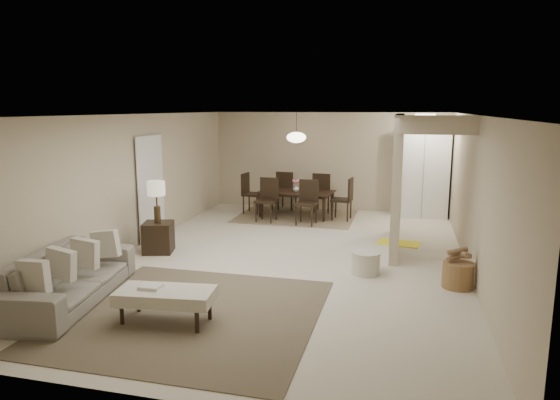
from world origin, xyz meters
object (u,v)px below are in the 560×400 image
(side_table, at_px, (158,237))
(round_pouf, at_px, (366,263))
(pantry_cabinet, at_px, (423,174))
(sofa, at_px, (69,277))
(ottoman_bench, at_px, (166,296))
(dining_table, at_px, (296,204))
(wicker_basket, at_px, (458,275))

(side_table, height_order, round_pouf, side_table)
(pantry_cabinet, xyz_separation_m, sofa, (-4.80, -6.82, -0.70))
(side_table, bearing_deg, pantry_cabinet, 42.56)
(pantry_cabinet, distance_m, ottoman_bench, 7.84)
(dining_table, bearing_deg, round_pouf, -57.51)
(sofa, relative_size, round_pouf, 5.18)
(sofa, relative_size, ottoman_bench, 1.94)
(pantry_cabinet, relative_size, dining_table, 1.19)
(sofa, bearing_deg, round_pouf, -69.97)
(pantry_cabinet, distance_m, dining_table, 3.15)
(pantry_cabinet, height_order, sofa, pantry_cabinet)
(round_pouf, xyz_separation_m, dining_table, (-1.99, 3.89, 0.13))
(ottoman_bench, xyz_separation_m, dining_table, (0.25, 6.34, -0.03))
(round_pouf, xyz_separation_m, wicker_basket, (1.36, -0.28, 0.01))
(dining_table, bearing_deg, wicker_basket, -45.81)
(side_table, distance_m, wicker_basket, 5.18)
(ottoman_bench, distance_m, wicker_basket, 4.21)
(pantry_cabinet, distance_m, round_pouf, 4.84)
(wicker_basket, bearing_deg, sofa, -160.23)
(round_pouf, height_order, wicker_basket, wicker_basket)
(round_pouf, relative_size, wicker_basket, 1.03)
(wicker_basket, height_order, dining_table, dining_table)
(sofa, xyz_separation_m, ottoman_bench, (1.60, -0.30, -0.01))
(sofa, bearing_deg, wicker_basket, -79.50)
(ottoman_bench, bearing_deg, round_pouf, 41.01)
(pantry_cabinet, relative_size, sofa, 0.87)
(wicker_basket, xyz_separation_m, dining_table, (-3.36, 4.17, 0.12))
(pantry_cabinet, distance_m, side_table, 6.49)
(ottoman_bench, relative_size, side_table, 2.22)
(sofa, distance_m, round_pouf, 4.40)
(round_pouf, bearing_deg, dining_table, 117.13)
(pantry_cabinet, bearing_deg, side_table, -137.44)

